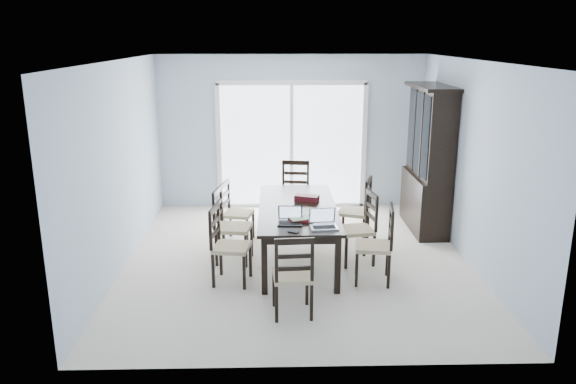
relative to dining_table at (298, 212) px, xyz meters
name	(u,v)px	position (x,y,z in m)	size (l,w,h in m)	color
floor	(297,260)	(0.00, 0.00, -0.67)	(5.00, 5.00, 0.00)	beige
ceiling	(298,60)	(0.00, 0.00, 1.93)	(5.00, 5.00, 0.00)	white
back_wall	(292,133)	(0.00, 2.50, 0.63)	(4.50, 0.02, 2.60)	#ADBDCF
wall_left	(120,166)	(-2.25, 0.00, 0.63)	(0.02, 5.00, 2.60)	#ADBDCF
wall_right	(473,164)	(2.25, 0.00, 0.63)	(0.02, 5.00, 2.60)	#ADBDCF
balcony	(290,193)	(0.00, 3.50, -0.72)	(4.50, 2.00, 0.10)	gray
railing	(288,152)	(0.00, 4.50, -0.12)	(4.50, 0.06, 1.10)	#99999E
dining_table	(298,212)	(0.00, 0.00, 0.00)	(1.00, 2.20, 0.75)	black
china_hutch	(428,161)	(2.02, 1.25, 0.40)	(0.50, 1.38, 2.20)	black
sliding_door	(292,145)	(0.00, 2.48, 0.41)	(2.52, 0.05, 2.18)	silver
chair_left_near	(224,236)	(-0.91, -0.65, -0.09)	(0.48, 0.47, 1.10)	black
chair_left_mid	(226,217)	(-0.93, 0.02, -0.07)	(0.50, 0.49, 1.14)	black
chair_left_far	(232,205)	(-0.91, 0.77, -0.13)	(0.47, 0.46, 1.03)	black
chair_right_near	(382,236)	(0.98, -0.69, -0.09)	(0.48, 0.47, 1.10)	black
chair_right_mid	(363,220)	(0.86, -0.06, -0.09)	(0.49, 0.48, 1.10)	black
chair_right_far	(360,204)	(0.93, 0.66, -0.09)	(0.54, 0.53, 1.10)	black
chair_end_near	(293,268)	(-0.11, -1.57, -0.10)	(0.43, 0.44, 1.08)	black
chair_end_far	(295,186)	(0.02, 1.54, -0.06)	(0.49, 0.50, 1.16)	black
laptop_dark	(290,220)	(-0.12, -0.70, 0.13)	(0.30, 0.22, 0.20)	black
laptop_silver	(324,224)	(0.27, -0.86, 0.13)	(0.33, 0.25, 0.22)	silver
book_stack	(300,219)	(0.01, -0.58, 0.10)	(0.34, 0.30, 0.05)	maroon
cell_phone	(293,232)	(-0.09, -1.00, 0.08)	(0.12, 0.05, 0.01)	black
game_box	(307,198)	(0.14, 0.25, 0.12)	(0.31, 0.16, 0.08)	#430D11
hot_tub	(275,163)	(-0.29, 3.64, -0.15)	(2.39, 2.24, 1.04)	maroon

